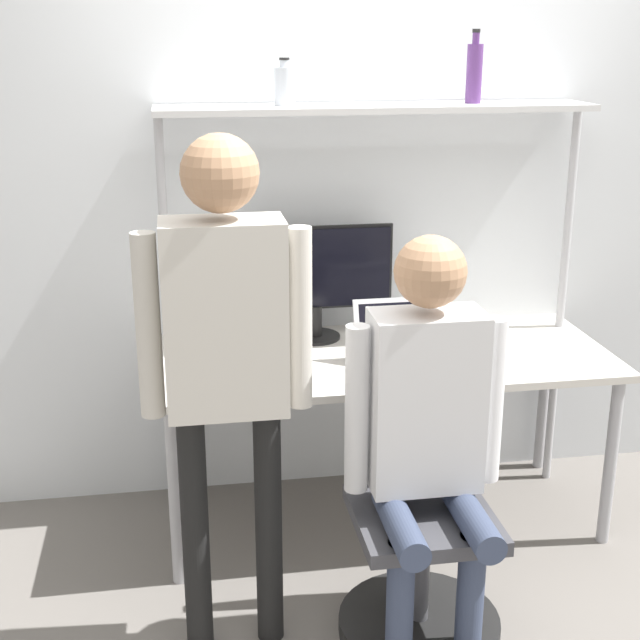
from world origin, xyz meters
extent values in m
plane|color=slate|center=(0.00, 0.00, 0.00)|extent=(12.00, 12.00, 0.00)
cube|color=silver|center=(0.00, 0.84, 1.35)|extent=(8.00, 0.06, 2.70)
cube|color=beige|center=(0.00, 0.41, 0.73)|extent=(1.84, 0.79, 0.03)
cylinder|color=#A5A5AA|center=(-0.86, 0.08, 0.36)|extent=(0.05, 0.05, 0.72)
cylinder|color=#A5A5AA|center=(0.86, 0.08, 0.36)|extent=(0.05, 0.05, 0.72)
cylinder|color=#A5A5AA|center=(-0.86, 0.75, 0.36)|extent=(0.05, 0.05, 0.72)
cylinder|color=#A5A5AA|center=(0.86, 0.75, 0.36)|extent=(0.05, 0.05, 0.72)
cube|color=silver|center=(0.00, 0.64, 1.71)|extent=(1.75, 0.32, 0.02)
cylinder|color=#B2B2B7|center=(-0.85, 0.64, 0.86)|extent=(0.04, 0.04, 1.72)
cylinder|color=#B2B2B7|center=(0.85, 0.64, 0.86)|extent=(0.04, 0.04, 1.72)
cylinder|color=black|center=(-0.24, 0.66, 0.75)|extent=(0.22, 0.22, 0.01)
cylinder|color=black|center=(-0.24, 0.66, 0.82)|extent=(0.06, 0.06, 0.13)
cube|color=black|center=(-0.24, 0.67, 1.06)|extent=(0.66, 0.01, 0.35)
cube|color=black|center=(-0.24, 0.66, 1.06)|extent=(0.64, 0.02, 0.33)
cube|color=silver|center=(0.03, 0.25, 0.75)|extent=(0.34, 0.26, 0.01)
cube|color=black|center=(0.03, 0.23, 0.76)|extent=(0.29, 0.14, 0.00)
cube|color=silver|center=(0.03, 0.33, 0.88)|extent=(0.34, 0.10, 0.24)
cube|color=black|center=(0.03, 0.32, 0.87)|extent=(0.30, 0.09, 0.21)
cube|color=silver|center=(0.32, 0.25, 0.75)|extent=(0.07, 0.15, 0.01)
cube|color=black|center=(0.32, 0.25, 0.76)|extent=(0.06, 0.13, 0.00)
cylinder|color=black|center=(-0.04, -0.36, 0.03)|extent=(0.56, 0.56, 0.06)
cylinder|color=#4C4C51|center=(-0.04, -0.36, 0.24)|extent=(0.06, 0.06, 0.36)
cube|color=#3F3F44|center=(-0.04, -0.36, 0.45)|extent=(0.46, 0.46, 0.05)
cube|color=#3F3F44|center=(-0.04, -0.15, 0.70)|extent=(0.41, 0.04, 0.45)
cylinder|color=#38425B|center=(-0.16, -0.53, 0.24)|extent=(0.09, 0.09, 0.47)
cylinder|color=#38425B|center=(0.08, -0.53, 0.24)|extent=(0.09, 0.09, 0.47)
cylinder|color=#38425B|center=(-0.16, -0.50, 0.52)|extent=(0.10, 0.38, 0.10)
cylinder|color=#38425B|center=(0.08, -0.50, 0.52)|extent=(0.10, 0.38, 0.10)
cube|color=silver|center=(-0.04, -0.33, 0.86)|extent=(0.36, 0.20, 0.60)
cylinder|color=silver|center=(-0.27, -0.33, 0.85)|extent=(0.08, 0.08, 0.57)
cylinder|color=silver|center=(0.18, -0.33, 0.85)|extent=(0.08, 0.08, 0.57)
sphere|color=tan|center=(-0.04, -0.33, 1.29)|extent=(0.23, 0.23, 0.23)
cylinder|color=black|center=(-0.79, -0.29, 0.43)|extent=(0.09, 0.09, 0.86)
cylinder|color=black|center=(-0.55, -0.29, 0.43)|extent=(0.09, 0.09, 0.86)
cube|color=beige|center=(-0.67, -0.29, 1.16)|extent=(0.37, 0.20, 0.61)
cylinder|color=beige|center=(-0.90, -0.29, 1.15)|extent=(0.08, 0.08, 0.58)
cylinder|color=beige|center=(-0.44, -0.29, 1.15)|extent=(0.08, 0.08, 0.58)
sphere|color=tan|center=(-0.67, -0.29, 1.60)|extent=(0.23, 0.23, 0.23)
cylinder|color=silver|center=(-0.36, 0.64, 1.79)|extent=(0.08, 0.08, 0.14)
cylinder|color=silver|center=(-0.36, 0.64, 1.88)|extent=(0.04, 0.04, 0.03)
cylinder|color=black|center=(-0.36, 0.64, 1.89)|extent=(0.04, 0.04, 0.01)
cylinder|color=#593372|center=(0.40, 0.64, 1.83)|extent=(0.06, 0.06, 0.23)
cylinder|color=#593372|center=(0.40, 0.64, 1.97)|extent=(0.03, 0.03, 0.04)
cylinder|color=black|center=(0.40, 0.64, 2.00)|extent=(0.03, 0.03, 0.01)
camera|label=1|loc=(-0.81, -2.89, 2.00)|focal=50.00mm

